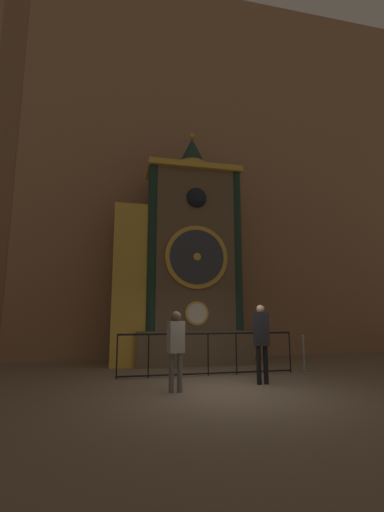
{
  "coord_description": "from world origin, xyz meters",
  "views": [
    {
      "loc": [
        -2.39,
        -7.42,
        1.66
      ],
      "look_at": [
        0.16,
        4.15,
        3.63
      ],
      "focal_mm": 24.0,
      "sensor_mm": 36.0,
      "label": 1
    }
  ],
  "objects_px": {
    "clock_tower": "(182,263)",
    "visitor_near": "(176,342)",
    "visitor_far": "(261,336)",
    "stanchion_post": "(304,360)"
  },
  "relations": [
    {
      "from": "visitor_near",
      "to": "visitor_far",
      "type": "distance_m",
      "value": 2.19
    },
    {
      "from": "clock_tower",
      "to": "visitor_near",
      "type": "relative_size",
      "value": 4.89
    },
    {
      "from": "visitor_far",
      "to": "stanchion_post",
      "type": "xyz_separation_m",
      "value": [
        1.81,
        1.22,
        -0.77
      ]
    },
    {
      "from": "clock_tower",
      "to": "visitor_near",
      "type": "xyz_separation_m",
      "value": [
        -0.9,
        -4.04,
        -2.34
      ]
    },
    {
      "from": "visitor_near",
      "to": "visitor_far",
      "type": "xyz_separation_m",
      "value": [
        2.15,
        0.38,
        0.08
      ]
    },
    {
      "from": "clock_tower",
      "to": "visitor_near",
      "type": "distance_m",
      "value": 4.75
    },
    {
      "from": "visitor_far",
      "to": "stanchion_post",
      "type": "distance_m",
      "value": 2.31
    },
    {
      "from": "clock_tower",
      "to": "stanchion_post",
      "type": "bearing_deg",
      "value": -38.6
    },
    {
      "from": "visitor_near",
      "to": "visitor_far",
      "type": "height_order",
      "value": "visitor_far"
    },
    {
      "from": "clock_tower",
      "to": "stanchion_post",
      "type": "xyz_separation_m",
      "value": [
        3.06,
        -2.45,
        -3.02
      ]
    }
  ]
}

